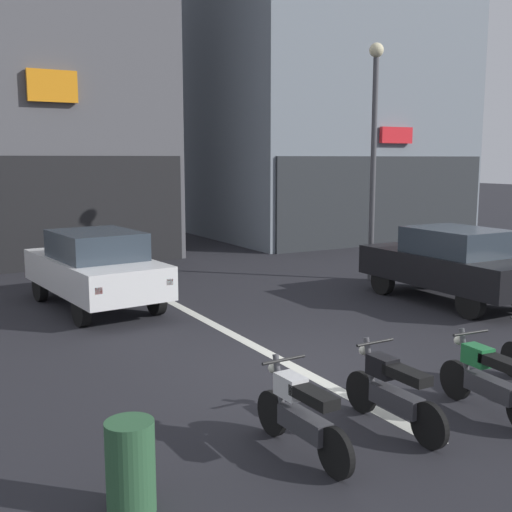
{
  "coord_description": "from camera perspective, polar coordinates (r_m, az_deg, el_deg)",
  "views": [
    {
      "loc": [
        -4.99,
        -7.68,
        3.13
      ],
      "look_at": [
        0.46,
        2.0,
        1.4
      ],
      "focal_mm": 44.15,
      "sensor_mm": 36.0,
      "label": 1
    }
  ],
  "objects": [
    {
      "name": "motorcycle_green_row_centre",
      "position": [
        8.34,
        20.28,
        -10.4
      ],
      "size": [
        0.55,
        1.67,
        0.98
      ],
      "color": "black",
      "rests_on": "ground"
    },
    {
      "name": "lane_centre_line",
      "position": [
        14.89,
        -9.14,
        -3.38
      ],
      "size": [
        0.2,
        18.0,
        0.01
      ],
      "primitive_type": "cube",
      "color": "silver",
      "rests_on": "ground"
    },
    {
      "name": "car_black_parked_kerbside",
      "position": [
        14.34,
        17.31,
        -0.56
      ],
      "size": [
        1.77,
        4.11,
        1.64
      ],
      "color": "black",
      "rests_on": "ground"
    },
    {
      "name": "trash_bin",
      "position": [
        5.97,
        -11.3,
        -18.24
      ],
      "size": [
        0.44,
        0.44,
        0.85
      ],
      "primitive_type": "cylinder",
      "color": "#2D5938",
      "rests_on": "ground"
    },
    {
      "name": "motorcycle_white_row_leftmost",
      "position": [
        6.87,
        4.09,
        -14.04
      ],
      "size": [
        0.55,
        1.67,
        0.98
      ],
      "color": "black",
      "rests_on": "ground"
    },
    {
      "name": "motorcycle_black_row_left_mid",
      "position": [
        7.63,
        12.28,
        -11.85
      ],
      "size": [
        0.55,
        1.67,
        0.98
      ],
      "color": "black",
      "rests_on": "ground"
    },
    {
      "name": "street_lamp",
      "position": [
        16.37,
        10.65,
        10.63
      ],
      "size": [
        0.36,
        0.36,
        5.95
      ],
      "color": "#47474C",
      "rests_on": "ground"
    },
    {
      "name": "building_far_right",
      "position": [
        27.03,
        5.62,
        15.75
      ],
      "size": [
        9.73,
        9.03,
        12.82
      ],
      "color": "gray",
      "rests_on": "ground"
    },
    {
      "name": "building_mid_block",
      "position": [
        22.82,
        -21.5,
        20.61
      ],
      "size": [
        8.57,
        7.86,
        16.05
      ],
      "color": "#56565B",
      "rests_on": "ground"
    },
    {
      "name": "ground_plane",
      "position": [
        9.67,
        3.5,
        -10.04
      ],
      "size": [
        120.0,
        120.0,
        0.0
      ],
      "primitive_type": "plane",
      "color": "#232328"
    },
    {
      "name": "car_white_crossing_near",
      "position": [
        13.59,
        -14.38,
        -0.94
      ],
      "size": [
        2.16,
        4.26,
        1.64
      ],
      "color": "black",
      "rests_on": "ground"
    }
  ]
}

